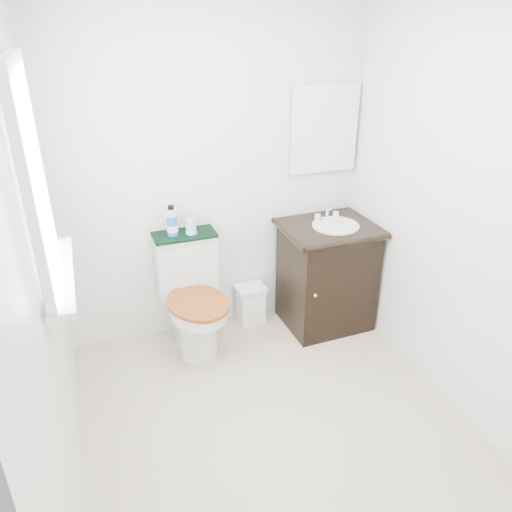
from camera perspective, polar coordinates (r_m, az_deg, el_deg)
floor at (r=3.12m, az=2.34°, el=-18.76°), size 2.40×2.40×0.00m
wall_back at (r=3.50m, az=-4.78°, el=9.39°), size 2.40×0.00×2.40m
wall_front at (r=1.56m, az=20.54°, el=-15.65°), size 2.40×0.00×2.40m
wall_left at (r=2.28m, az=-23.63°, el=-2.27°), size 0.00×2.40×2.40m
wall_right at (r=3.00m, az=22.71°, el=4.56°), size 0.00×2.40×2.40m
window at (r=2.39m, az=-24.25°, el=7.99°), size 0.02×0.70×0.90m
mirror at (r=3.70m, az=7.81°, el=14.17°), size 0.50×0.02×0.60m
toilet at (r=3.58m, az=-7.30°, el=-5.17°), size 0.46×0.66×0.81m
vanity at (r=3.80m, az=8.09°, el=-1.93°), size 0.66×0.57×0.92m
trash_bin at (r=3.90m, az=-0.63°, el=-5.48°), size 0.23×0.19×0.31m
towel at (r=3.47m, az=-8.20°, el=2.43°), size 0.43×0.22×0.02m
mouthwash_bottle at (r=3.42m, az=-9.58°, el=3.89°), size 0.07×0.07×0.22m
cup at (r=3.44m, az=-7.44°, el=3.32°), size 0.08×0.08×0.10m
soap_bar at (r=3.70m, az=7.29°, el=4.14°), size 0.07×0.05×0.02m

